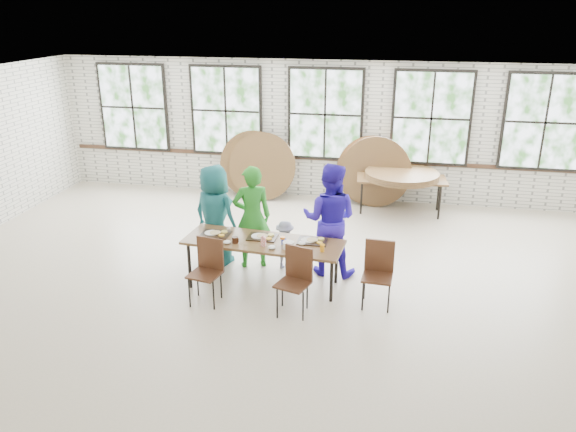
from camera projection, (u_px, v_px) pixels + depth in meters
The scene contains 13 objects.
room at pixel (325, 116), 11.97m from camera, with size 12.00×12.00×12.00m.
dining_table at pixel (263, 244), 8.44m from camera, with size 2.46×1.00×0.74m.
chair_near_left at pixel (208, 265), 8.06m from camera, with size 0.49×0.48×0.95m.
chair_near_right at pixel (296, 275), 7.77m from camera, with size 0.52×0.51×0.95m.
chair_spare at pixel (378, 268), 7.98m from camera, with size 0.44×0.43×0.95m.
adult_teal at pixel (215, 215), 9.16m from camera, with size 0.82×0.54×1.69m, color #1C5E6E.
adult_green at pixel (252, 217), 9.04m from camera, with size 0.62×0.41×1.71m, color #248022.
toddler at pixel (285, 245), 9.10m from camera, with size 0.53×0.30×0.82m, color #151D42.
adult_blue at pixel (330, 220), 8.79m from camera, with size 0.88×0.69×1.82m, color #2E1ABB.
storage_table at pixel (401, 180), 11.50m from camera, with size 1.85×0.89×0.74m.
tabletop_clutter at pixel (269, 240), 8.38m from camera, with size 1.96×0.59×0.11m.
round_tops_stacked at pixel (402, 175), 11.46m from camera, with size 1.50×1.50×0.13m.
round_tops_leaning at pixel (314, 169), 12.15m from camera, with size 4.21×0.47×1.49m.
Camera 1 is at (1.57, -7.43, 4.07)m, focal length 35.00 mm.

